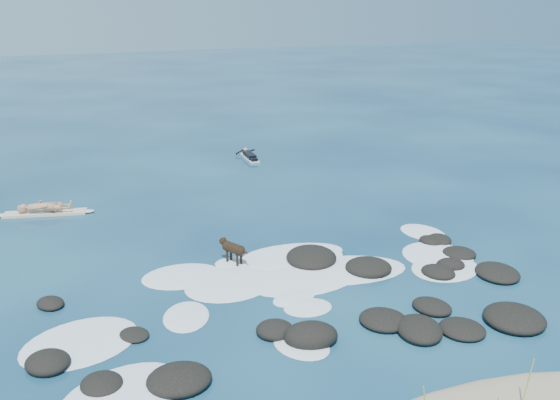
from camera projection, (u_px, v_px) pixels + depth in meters
name	position (u px, v px, depth m)	size (l,w,h in m)	color
ground	(295.00, 277.00, 17.46)	(160.00, 160.00, 0.00)	#0A2642
reef_rocks	(362.00, 300.00, 15.90)	(13.37, 7.41, 0.56)	black
breaking_foam	(286.00, 284.00, 16.98)	(13.72, 7.34, 0.12)	white
standing_surfer_rig	(43.00, 194.00, 22.25)	(3.40, 1.36, 1.97)	beige
paddling_surfer_rig	(249.00, 156.00, 30.35)	(1.00, 2.26, 0.39)	white
dog	(232.00, 248.00, 18.14)	(0.62, 1.13, 0.76)	black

